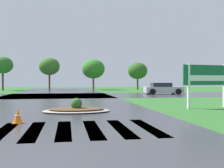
{
  "coord_description": "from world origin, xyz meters",
  "views": [
    {
      "loc": [
        1.0,
        -4.38,
        1.54
      ],
      "look_at": [
        3.78,
        12.16,
        1.31
      ],
      "focal_mm": 42.87,
      "sensor_mm": 36.0,
      "label": 1
    }
  ],
  "objects_px": {
    "median_island": "(77,109)",
    "car_blue_compact": "(163,89)",
    "traffic_cone": "(18,117)",
    "estate_billboard": "(207,77)"
  },
  "relations": [
    {
      "from": "car_blue_compact",
      "to": "traffic_cone",
      "type": "distance_m",
      "value": 22.42
    },
    {
      "from": "median_island",
      "to": "traffic_cone",
      "type": "distance_m",
      "value": 3.86
    },
    {
      "from": "estate_billboard",
      "to": "traffic_cone",
      "type": "relative_size",
      "value": 6.04
    },
    {
      "from": "estate_billboard",
      "to": "traffic_cone",
      "type": "bearing_deg",
      "value": 12.5
    },
    {
      "from": "median_island",
      "to": "traffic_cone",
      "type": "relative_size",
      "value": 6.42
    },
    {
      "from": "estate_billboard",
      "to": "median_island",
      "type": "xyz_separation_m",
      "value": [
        -7.28,
        -0.74,
        -1.58
      ]
    },
    {
      "from": "estate_billboard",
      "to": "car_blue_compact",
      "type": "height_order",
      "value": "estate_billboard"
    },
    {
      "from": "median_island",
      "to": "traffic_cone",
      "type": "bearing_deg",
      "value": -124.7
    },
    {
      "from": "median_island",
      "to": "car_blue_compact",
      "type": "relative_size",
      "value": 0.75
    },
    {
      "from": "median_island",
      "to": "traffic_cone",
      "type": "xyz_separation_m",
      "value": [
        -2.2,
        -3.17,
        0.11
      ]
    }
  ]
}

